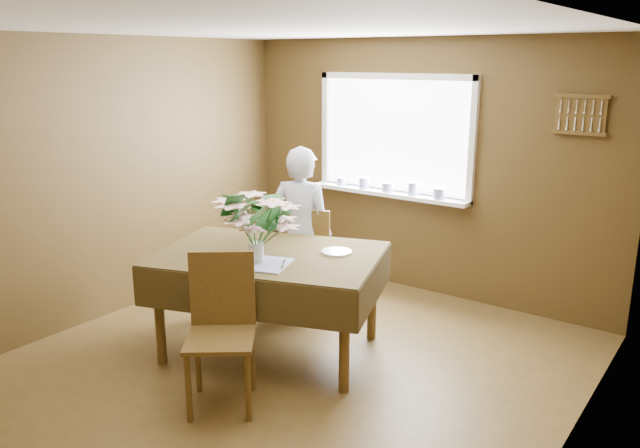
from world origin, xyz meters
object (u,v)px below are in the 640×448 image
Objects in this scene: chair_near at (222,324)px; dining_table at (269,265)px; flower_bouquet at (255,219)px; seated_woman at (301,233)px; chair_far at (310,255)px.

dining_table is at bearing 68.31° from chair_near.
chair_near is 1.77× the size of flower_bouquet.
chair_near is 1.59m from seated_woman.
dining_table is 0.81m from chair_near.
seated_woman is at bearing 69.86° from chair_near.
chair_near is at bearing -93.11° from dining_table.
flower_bouquet is (0.30, -1.06, 0.61)m from chair_far.
seated_woman is at bearing 90.00° from dining_table.
flower_bouquet is at bearing -93.88° from dining_table.
flower_bouquet reaches higher than dining_table.
dining_table is 3.40× the size of flower_bouquet.
seated_woman reaches higher than chair_far.
seated_woman is 2.66× the size of flower_bouquet.
seated_woman is (-0.26, 0.74, 0.05)m from dining_table.
chair_far is (-0.24, 0.84, -0.18)m from dining_table.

